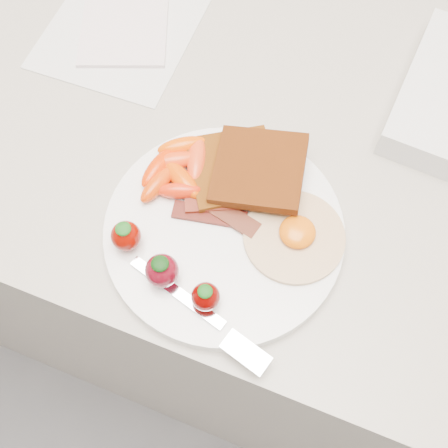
% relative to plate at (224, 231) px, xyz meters
% --- Properties ---
extents(counter, '(2.00, 0.60, 0.90)m').
position_rel_plate_xyz_m(counter, '(-0.02, 0.16, -0.46)').
color(counter, gray).
rests_on(counter, ground).
extents(plate, '(0.27, 0.27, 0.02)m').
position_rel_plate_xyz_m(plate, '(0.00, 0.00, 0.00)').
color(plate, white).
rests_on(plate, counter).
extents(toast_lower, '(0.13, 0.13, 0.01)m').
position_rel_plate_xyz_m(toast_lower, '(-0.02, 0.07, 0.02)').
color(toast_lower, '#3F1C07').
rests_on(toast_lower, plate).
extents(toast_upper, '(0.12, 0.12, 0.02)m').
position_rel_plate_xyz_m(toast_upper, '(0.01, 0.07, 0.03)').
color(toast_upper, '#361603').
rests_on(toast_upper, toast_lower).
extents(fried_egg, '(0.13, 0.13, 0.02)m').
position_rel_plate_xyz_m(fried_egg, '(0.08, 0.02, 0.01)').
color(fried_egg, beige).
rests_on(fried_egg, plate).
extents(bacon_strips, '(0.10, 0.06, 0.01)m').
position_rel_plate_xyz_m(bacon_strips, '(-0.01, 0.02, 0.01)').
color(bacon_strips, black).
rests_on(bacon_strips, plate).
extents(baby_carrots, '(0.08, 0.11, 0.02)m').
position_rel_plate_xyz_m(baby_carrots, '(-0.08, 0.05, 0.02)').
color(baby_carrots, red).
rests_on(baby_carrots, plate).
extents(strawberries, '(0.14, 0.06, 0.04)m').
position_rel_plate_xyz_m(strawberries, '(-0.04, -0.07, 0.03)').
color(strawberries, '#6B0600').
rests_on(strawberries, plate).
extents(fork, '(0.18, 0.07, 0.00)m').
position_rel_plate_xyz_m(fork, '(0.02, -0.10, 0.01)').
color(fork, silver).
rests_on(fork, plate).
extents(paper_sheet, '(0.20, 0.26, 0.00)m').
position_rel_plate_xyz_m(paper_sheet, '(-0.25, 0.26, -0.01)').
color(paper_sheet, silver).
rests_on(paper_sheet, counter).
extents(notepad, '(0.17, 0.20, 0.01)m').
position_rel_plate_xyz_m(notepad, '(-0.25, 0.25, -0.00)').
color(notepad, silver).
rests_on(notepad, paper_sheet).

